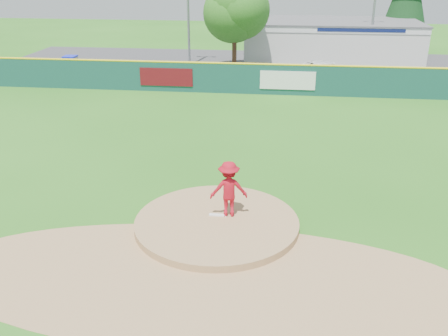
# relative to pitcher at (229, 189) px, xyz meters

# --- Properties ---
(ground) EXTENTS (120.00, 120.00, 0.00)m
(ground) POSITION_rel_pitcher_xyz_m (-0.36, -0.39, -1.22)
(ground) COLOR #286B19
(ground) RESTS_ON ground
(pitchers_mound) EXTENTS (5.50, 5.50, 0.50)m
(pitchers_mound) POSITION_rel_pitcher_xyz_m (-0.36, -0.39, -1.22)
(pitchers_mound) COLOR #9E774C
(pitchers_mound) RESTS_ON ground
(pitching_rubber) EXTENTS (0.60, 0.15, 0.04)m
(pitching_rubber) POSITION_rel_pitcher_xyz_m (-0.36, -0.09, -0.95)
(pitching_rubber) COLOR white
(pitching_rubber) RESTS_ON pitchers_mound
(infield_dirt_arc) EXTENTS (15.40, 15.40, 0.01)m
(infield_dirt_arc) POSITION_rel_pitcher_xyz_m (-0.36, -3.39, -1.22)
(infield_dirt_arc) COLOR #9E774C
(infield_dirt_arc) RESTS_ON ground
(parking_lot) EXTENTS (44.00, 16.00, 0.02)m
(parking_lot) POSITION_rel_pitcher_xyz_m (-0.36, 26.61, -1.21)
(parking_lot) COLOR #38383A
(parking_lot) RESTS_ON ground
(pitcher) EXTENTS (1.37, 0.95, 1.95)m
(pitcher) POSITION_rel_pitcher_xyz_m (0.00, 0.00, 0.00)
(pitcher) COLOR #AD0E1F
(pitcher) RESTS_ON pitchers_mound
(van) EXTENTS (6.24, 4.48, 1.58)m
(van) POSITION_rel_pitcher_xyz_m (4.81, 21.47, -0.41)
(van) COLOR white
(van) RESTS_ON parking_lot
(pool_building_grp) EXTENTS (15.20, 8.20, 3.31)m
(pool_building_grp) POSITION_rel_pitcher_xyz_m (5.64, 31.60, 0.44)
(pool_building_grp) COLOR silver
(pool_building_grp) RESTS_ON ground
(fence_banners) EXTENTS (11.70, 0.04, 1.20)m
(fence_banners) POSITION_rel_pitcher_xyz_m (-2.17, 17.53, -0.22)
(fence_banners) COLOR #610D14
(fence_banners) RESTS_ON ground
(playground_slide) EXTENTS (0.94, 2.66, 1.47)m
(playground_slide) POSITION_rel_pitcher_xyz_m (-14.78, 21.81, -0.48)
(playground_slide) COLOR #1A28E4
(playground_slide) RESTS_ON ground
(outfield_fence) EXTENTS (40.00, 0.14, 2.07)m
(outfield_fence) POSITION_rel_pitcher_xyz_m (-0.36, 17.61, -0.14)
(outfield_fence) COLOR #14433E
(outfield_fence) RESTS_ON ground
(deciduous_tree) EXTENTS (5.60, 5.60, 7.36)m
(deciduous_tree) POSITION_rel_pitcher_xyz_m (-2.36, 24.61, 3.33)
(deciduous_tree) COLOR #382314
(deciduous_tree) RESTS_ON ground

